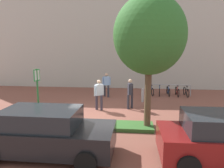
% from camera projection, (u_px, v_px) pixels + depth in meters
% --- Properties ---
extents(ground_plane, '(60.00, 60.00, 0.00)m').
position_uv_depth(ground_plane, '(98.00, 113.00, 11.67)').
color(ground_plane, brown).
extents(building_facade, '(28.00, 1.20, 10.00)m').
position_uv_depth(building_facade, '(113.00, 30.00, 18.75)').
color(building_facade, '#B2ADA3').
rests_on(building_facade, ground).
extents(planter_strip, '(7.00, 1.10, 0.16)m').
position_uv_depth(planter_strip, '(75.00, 124.00, 9.70)').
color(planter_strip, '#336028').
rests_on(planter_strip, ground).
extents(tree_sidewalk, '(2.96, 2.96, 5.62)m').
position_uv_depth(tree_sidewalk, '(150.00, 35.00, 8.72)').
color(tree_sidewalk, brown).
rests_on(tree_sidewalk, ground).
extents(parking_sign_post, '(0.13, 0.35, 2.56)m').
position_uv_depth(parking_sign_post, '(38.00, 89.00, 9.60)').
color(parking_sign_post, '#2D7238').
rests_on(parking_sign_post, ground).
extents(bike_at_sign, '(1.53, 0.81, 0.86)m').
position_uv_depth(bike_at_sign, '(39.00, 116.00, 9.95)').
color(bike_at_sign, black).
rests_on(bike_at_sign, ground).
extents(bike_rack_cluster, '(3.20, 1.73, 0.83)m').
position_uv_depth(bike_rack_cluster, '(168.00, 91.00, 15.92)').
color(bike_rack_cluster, '#99999E').
rests_on(bike_rack_cluster, ground).
extents(bollard_steel, '(0.16, 0.16, 0.90)m').
position_uv_depth(bollard_steel, '(143.00, 95.00, 13.96)').
color(bollard_steel, '#ADADB2').
rests_on(bollard_steel, ground).
extents(person_suited_navy, '(0.34, 0.60, 1.72)m').
position_uv_depth(person_suited_navy, '(130.00, 92.00, 12.34)').
color(person_suited_navy, '#2D2D38').
rests_on(person_suited_navy, ground).
extents(person_shirt_blue, '(0.57, 0.38, 1.72)m').
position_uv_depth(person_shirt_blue, '(106.00, 83.00, 15.38)').
color(person_shirt_blue, '#2D2D38').
rests_on(person_shirt_blue, ground).
extents(person_casual_tan, '(0.50, 0.43, 1.72)m').
position_uv_depth(person_casual_tan, '(99.00, 93.00, 12.08)').
color(person_casual_tan, '#383342').
rests_on(person_casual_tan, ground).
extents(car_black_suv, '(4.32, 2.05, 1.54)m').
position_uv_depth(car_black_suv, '(46.00, 133.00, 6.98)').
color(car_black_suv, black).
rests_on(car_black_suv, ground).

